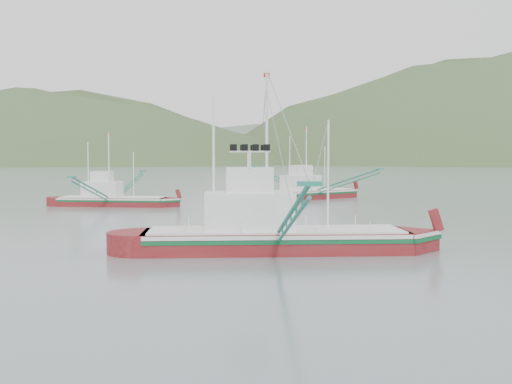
{
  "coord_description": "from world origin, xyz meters",
  "views": [
    {
      "loc": [
        3.6,
        -40.96,
        5.96
      ],
      "look_at": [
        0.0,
        6.0,
        3.2
      ],
      "focal_mm": 45.0,
      "sensor_mm": 36.0,
      "label": 1
    }
  ],
  "objects": [
    {
      "name": "bg_boat_far",
      "position": [
        4.04,
        45.34,
        2.24
      ],
      "size": [
        20.38,
        22.25,
        10.42
      ],
      "rotation": [
        0.0,
        0.0,
        0.7
      ],
      "color": "maroon",
      "rests_on": "ground"
    },
    {
      "name": "main_boat",
      "position": [
        1.58,
        -1.99,
        1.9
      ],
      "size": [
        16.58,
        29.11,
        11.84
      ],
      "rotation": [
        0.0,
        0.0,
        0.13
      ],
      "color": "maroon",
      "rests_on": "ground"
    },
    {
      "name": "ground",
      "position": [
        0.0,
        0.0,
        0.0
      ],
      "size": [
        1200.0,
        1200.0,
        0.0
      ],
      "primitive_type": "plane",
      "color": "slate",
      "rests_on": "ground"
    },
    {
      "name": "ridge_distant",
      "position": [
        30.0,
        560.0,
        0.0
      ],
      "size": [
        960.0,
        400.0,
        240.0
      ],
      "primitive_type": "ellipsoid",
      "color": "slate",
      "rests_on": "ground"
    },
    {
      "name": "bg_boat_left",
      "position": [
        -18.76,
        31.45,
        1.26
      ],
      "size": [
        12.72,
        22.75,
        9.21
      ],
      "rotation": [
        0.0,
        0.0,
        -0.06
      ],
      "color": "maroon",
      "rests_on": "ground"
    },
    {
      "name": "headland_left",
      "position": [
        -180.0,
        360.0,
        0.0
      ],
      "size": [
        448.0,
        308.0,
        210.0
      ],
      "primitive_type": "ellipsoid",
      "color": "#39522A",
      "rests_on": "ground"
    }
  ]
}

